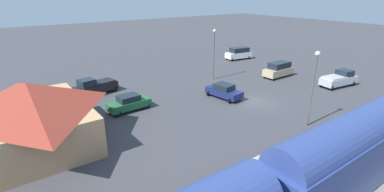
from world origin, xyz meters
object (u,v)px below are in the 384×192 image
object	(u,v)px
station_building	(32,114)
pedestrian_on_platform	(361,115)
sedan_navy	(224,91)
light_pole_lot_center	(214,48)
sedan_green	(129,103)
suv_white	(239,53)
pickup_black	(94,87)
suv_tan	(279,69)
light_pole_near_platform	(314,80)
pickup_silver	(339,79)

from	to	relation	value
station_building	pedestrian_on_platform	world-z (taller)	station_building
sedan_navy	light_pole_lot_center	size ratio (longest dim) A/B	0.66
station_building	sedan_navy	xyz separation A→B (m)	(-0.93, -20.01, -1.91)
sedan_navy	sedan_green	size ratio (longest dim) A/B	1.02
suv_white	light_pole_lot_center	world-z (taller)	light_pole_lot_center
pickup_black	light_pole_lot_center	bearing A→B (deg)	-102.45
sedan_navy	sedan_green	xyz separation A→B (m)	(3.12, 10.76, 0.00)
station_building	sedan_navy	size ratio (longest dim) A/B	2.47
suv_tan	suv_white	world-z (taller)	same
suv_tan	pedestrian_on_platform	bearing A→B (deg)	153.50
pedestrian_on_platform	suv_white	distance (m)	29.40
sedan_green	suv_white	distance (m)	28.99
pedestrian_on_platform	sedan_navy	world-z (taller)	pedestrian_on_platform
station_building	pickup_black	size ratio (longest dim) A/B	2.04
station_building	sedan_navy	bearing A→B (deg)	-92.65
suv_tan	sedan_navy	xyz separation A→B (m)	(-1.93, 12.57, -0.27)
pickup_black	sedan_green	bearing A→B (deg)	-169.96
suv_white	sedan_green	bearing A→B (deg)	111.60
suv_tan	light_pole_near_platform	distance (m)	16.93
sedan_green	suv_white	size ratio (longest dim) A/B	0.90
suv_tan	sedan_green	bearing A→B (deg)	87.07
pickup_silver	light_pole_lot_center	xyz separation A→B (m)	(12.46, 11.44, 3.51)
suv_white	pickup_silver	bearing A→B (deg)	177.98
station_building	pickup_silver	world-z (taller)	station_building
suv_tan	light_pole_lot_center	bearing A→B (deg)	60.38
suv_white	suv_tan	bearing A→B (deg)	163.04
pedestrian_on_platform	sedan_navy	distance (m)	14.26
sedan_green	light_pole_lot_center	world-z (taller)	light_pole_lot_center
suv_tan	sedan_navy	bearing A→B (deg)	98.72
pickup_silver	pickup_black	size ratio (longest dim) A/B	0.99
sedan_green	pickup_black	bearing A→B (deg)	10.04
station_building	light_pole_lot_center	bearing A→B (deg)	-76.36
sedan_navy	suv_white	xyz separation A→B (m)	(13.79, -16.19, 0.27)
sedan_navy	pickup_black	size ratio (longest dim) A/B	0.83
suv_tan	suv_white	xyz separation A→B (m)	(11.87, -3.62, 0.00)
suv_tan	sedan_navy	size ratio (longest dim) A/B	1.05
pedestrian_on_platform	suv_white	size ratio (longest dim) A/B	0.33
pickup_silver	sedan_navy	bearing A→B (deg)	69.83
pickup_black	suv_white	world-z (taller)	suv_white
pedestrian_on_platform	sedan_navy	size ratio (longest dim) A/B	0.36
pedestrian_on_platform	station_building	bearing A→B (deg)	60.20
station_building	pedestrian_on_platform	xyz separation A→B (m)	(-14.29, -24.96, -1.51)
station_building	light_pole_lot_center	size ratio (longest dim) A/B	1.62
station_building	light_pole_lot_center	distance (m)	24.83
pickup_silver	light_pole_near_platform	xyz separation A→B (m)	(-4.58, 14.17, 3.52)
light_pole_near_platform	sedan_green	bearing A→B (deg)	42.08
pickup_silver	pickup_black	xyz separation A→B (m)	(16.02, 27.54, 0.00)
sedan_navy	light_pole_near_platform	bearing A→B (deg)	-172.57
pickup_black	light_pole_near_platform	world-z (taller)	light_pole_near_platform
pickup_silver	sedan_navy	size ratio (longest dim) A/B	1.20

